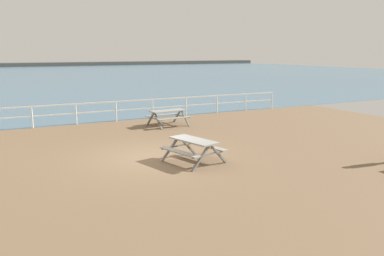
% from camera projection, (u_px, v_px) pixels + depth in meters
% --- Properties ---
extents(ground_plane, '(30.00, 24.00, 0.20)m').
position_uv_depth(ground_plane, '(152.00, 160.00, 13.94)').
color(ground_plane, brown).
extents(sea_band, '(142.00, 90.00, 0.01)m').
position_uv_depth(sea_band, '(23.00, 76.00, 59.88)').
color(sea_band, '#476B84').
rests_on(sea_band, ground).
extents(distant_shoreline, '(142.00, 6.00, 1.80)m').
position_uv_depth(distant_shoreline, '(8.00, 67.00, 97.34)').
color(distant_shoreline, '#4C4C47').
rests_on(distant_shoreline, ground).
extents(seaward_railing, '(23.07, 0.07, 1.08)m').
position_uv_depth(seaward_railing, '(96.00, 108.00, 20.53)').
color(seaward_railing, white).
rests_on(seaward_railing, ground).
extents(picnic_table_near_right, '(1.95, 1.71, 0.80)m').
position_uv_depth(picnic_table_near_right, '(168.00, 114.00, 19.80)').
color(picnic_table_near_right, gray).
rests_on(picnic_table_near_right, ground).
extents(picnic_table_mid_centre, '(1.89, 2.11, 0.80)m').
position_uv_depth(picnic_table_mid_centre, '(194.00, 145.00, 13.23)').
color(picnic_table_mid_centre, gray).
rests_on(picnic_table_mid_centre, ground).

